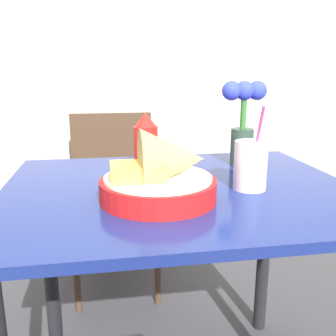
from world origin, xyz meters
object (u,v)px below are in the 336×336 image
object	(u,v)px
chair_far_window	(113,183)
food_basket	(163,175)
drink_cup	(250,167)
flower_vase	(243,119)
ketchup_bottle	(146,145)

from	to	relation	value
chair_far_window	food_basket	xyz separation A→B (m)	(0.10, -0.93, 0.29)
drink_cup	flower_vase	distance (m)	0.28
ketchup_bottle	drink_cup	bearing A→B (deg)	-36.48
chair_far_window	food_basket	world-z (taller)	food_basket
drink_cup	ketchup_bottle	bearing A→B (deg)	143.52
chair_far_window	ketchup_bottle	size ratio (longest dim) A/B	4.53
food_basket	ketchup_bottle	bearing A→B (deg)	93.71
chair_far_window	flower_vase	world-z (taller)	flower_vase
ketchup_bottle	flower_vase	distance (m)	0.34
flower_vase	drink_cup	bearing A→B (deg)	-105.44
drink_cup	food_basket	bearing A→B (deg)	-169.27
ketchup_bottle	chair_far_window	bearing A→B (deg)	97.18
ketchup_bottle	drink_cup	size ratio (longest dim) A/B	0.84
food_basket	drink_cup	xyz separation A→B (m)	(0.24, 0.05, -0.00)
food_basket	ketchup_bottle	distance (m)	0.24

